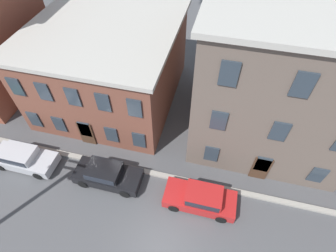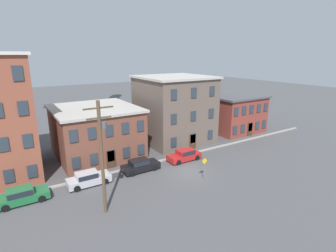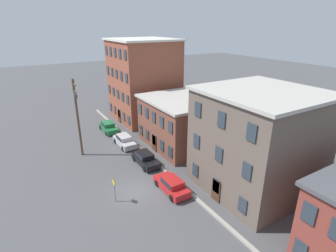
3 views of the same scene
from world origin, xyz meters
name	(u,v)px [view 3 (image 3 of 3)]	position (x,y,z in m)	size (l,w,h in m)	color
ground_plane	(135,192)	(0.00, 0.00, 0.00)	(200.00, 200.00, 0.00)	#4C4C4F
kerb_strip	(174,178)	(0.00, 4.50, 0.08)	(56.00, 0.36, 0.16)	#9E998E
apartment_corner	(144,80)	(-19.60, 10.70, 6.75)	(10.81, 9.92, 13.46)	brown
apartment_midblock	(189,120)	(-7.08, 11.40, 3.28)	(10.53, 11.32, 6.53)	brown
apartment_far	(258,141)	(5.16, 10.83, 5.05)	(10.31, 10.17, 10.08)	#66564C
car_green	(108,127)	(-16.74, 3.01, 0.75)	(4.40, 1.92, 1.43)	#1E6638
car_silver	(124,140)	(-10.62, 3.19, 0.75)	(4.40, 1.92, 1.43)	#B7B7BC
car_black	(145,158)	(-4.52, 3.36, 0.75)	(4.40, 1.92, 1.43)	black
car_red	(172,185)	(1.75, 3.19, 0.75)	(4.40, 1.92, 1.43)	#B21E1E
caution_sign	(114,186)	(0.43, -2.24, 1.68)	(0.85, 0.08, 2.55)	slate
utility_pole	(77,114)	(-10.74, -2.51, 5.48)	(2.40, 0.44, 9.78)	brown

